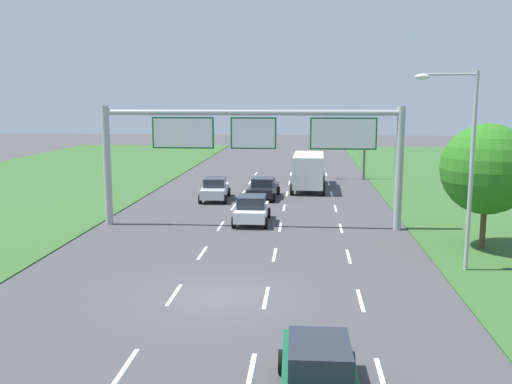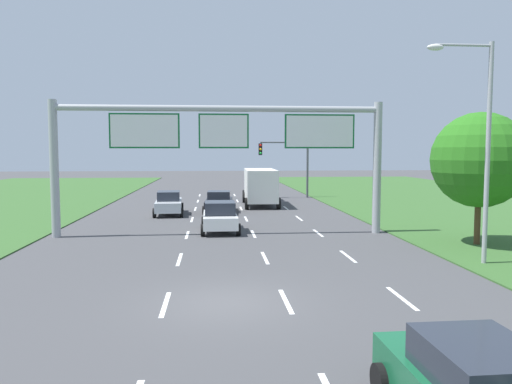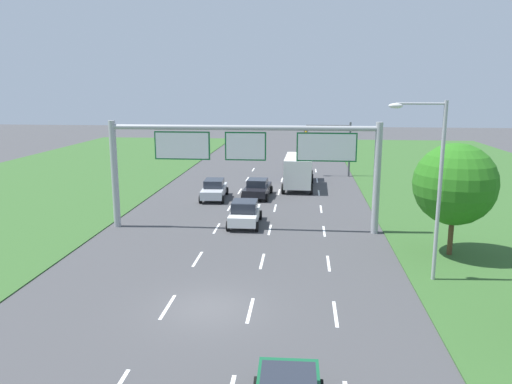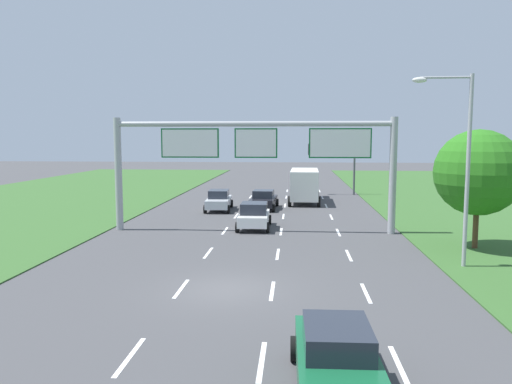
% 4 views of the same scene
% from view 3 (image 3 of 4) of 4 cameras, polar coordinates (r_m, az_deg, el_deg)
% --- Properties ---
extents(ground_plane, '(200.00, 200.00, 0.00)m').
position_cam_3_polar(ground_plane, '(21.49, -5.43, -13.11)').
color(ground_plane, '#424244').
extents(lane_dashes_inner_left, '(0.14, 56.40, 0.01)m').
position_cam_3_polar(lane_dashes_inner_left, '(30.06, -5.51, -5.73)').
color(lane_dashes_inner_left, white).
rests_on(lane_dashes_inner_left, ground_plane).
extents(lane_dashes_inner_right, '(0.14, 56.40, 0.01)m').
position_cam_3_polar(lane_dashes_inner_right, '(29.61, 1.19, -5.95)').
color(lane_dashes_inner_right, white).
rests_on(lane_dashes_inner_right, ground_plane).
extents(lane_dashes_slip, '(0.14, 56.40, 0.01)m').
position_cam_3_polar(lane_dashes_slip, '(29.57, 8.01, -6.09)').
color(lane_dashes_slip, white).
rests_on(lane_dashes_slip, ground_plane).
extents(car_near_red, '(2.21, 4.58, 1.62)m').
position_cam_3_polar(car_near_red, '(41.43, -4.80, 0.33)').
color(car_near_red, silver).
rests_on(car_near_red, ground_plane).
extents(car_mid_lane, '(2.10, 4.11, 1.65)m').
position_cam_3_polar(car_mid_lane, '(33.40, -1.30, -2.41)').
color(car_mid_lane, white).
rests_on(car_mid_lane, ground_plane).
extents(car_far_ahead, '(2.36, 4.58, 1.53)m').
position_cam_3_polar(car_far_ahead, '(41.96, 0.17, 0.44)').
color(car_far_ahead, black).
rests_on(car_far_ahead, ground_plane).
extents(box_truck, '(2.84, 8.62, 2.95)m').
position_cam_3_polar(box_truck, '(46.52, 4.92, 2.63)').
color(box_truck, navy).
rests_on(box_truck, ground_plane).
extents(sign_gantry, '(17.24, 0.44, 7.00)m').
position_cam_3_polar(sign_gantry, '(31.47, -1.17, 4.37)').
color(sign_gantry, '#9EA0A5').
rests_on(sign_gantry, ground_plane).
extents(traffic_light_mast, '(4.76, 0.49, 5.60)m').
position_cam_3_polar(traffic_light_mast, '(52.05, 8.55, 6.00)').
color(traffic_light_mast, '#47494F').
rests_on(traffic_light_mast, ground_plane).
extents(street_lamp, '(2.61, 0.32, 8.50)m').
position_cam_3_polar(street_lamp, '(24.28, 19.49, 1.75)').
color(street_lamp, '#9EA0A5').
rests_on(street_lamp, ground_plane).
extents(roadside_tree_mid, '(4.41, 4.41, 6.20)m').
position_cam_3_polar(roadside_tree_mid, '(28.68, 21.78, 0.83)').
color(roadside_tree_mid, '#513823').
rests_on(roadside_tree_mid, ground_plane).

